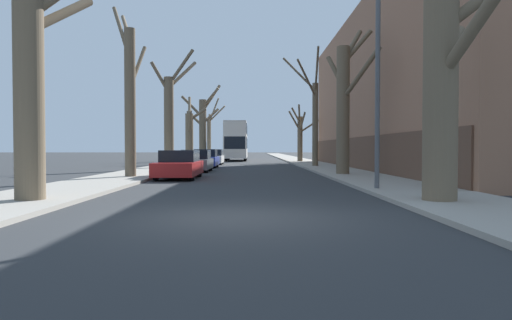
% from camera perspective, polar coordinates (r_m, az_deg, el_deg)
% --- Properties ---
extents(ground_plane, '(300.00, 300.00, 0.00)m').
position_cam_1_polar(ground_plane, '(9.68, -3.18, -7.14)').
color(ground_plane, '#2B2D30').
extents(sidewalk_left, '(3.24, 120.00, 0.12)m').
position_cam_1_polar(sidewalk_left, '(59.90, -6.41, 0.14)').
color(sidewalk_left, gray).
rests_on(sidewalk_left, ground).
extents(sidewalk_right, '(3.24, 120.00, 0.12)m').
position_cam_1_polar(sidewalk_right, '(59.81, 4.61, 0.14)').
color(sidewalk_right, gray).
rests_on(sidewalk_right, ground).
extents(building_facade_right, '(10.08, 33.81, 10.85)m').
position_cam_1_polar(building_facade_right, '(33.19, 20.78, 8.25)').
color(building_facade_right, '#93664C').
rests_on(building_facade_right, ground).
extents(street_tree_left_0, '(4.58, 3.72, 9.11)m').
position_cam_1_polar(street_tree_left_0, '(13.50, -26.78, 13.07)').
color(street_tree_left_0, brown).
rests_on(street_tree_left_0, ground).
extents(street_tree_left_1, '(1.78, 2.88, 8.60)m').
position_cam_1_polar(street_tree_left_1, '(22.68, -15.50, 7.88)').
color(street_tree_left_1, brown).
rests_on(street_tree_left_1, ground).
extents(street_tree_left_2, '(2.99, 3.17, 8.43)m').
position_cam_1_polar(street_tree_left_2, '(32.55, -10.71, 5.46)').
color(street_tree_left_2, brown).
rests_on(street_tree_left_2, ground).
extents(street_tree_left_3, '(1.96, 3.84, 6.42)m').
position_cam_1_polar(street_tree_left_3, '(42.22, -8.28, 3.15)').
color(street_tree_left_3, brown).
rests_on(street_tree_left_3, ground).
extents(street_tree_left_4, '(4.30, 3.26, 8.61)m').
position_cam_1_polar(street_tree_left_4, '(51.79, -6.64, 4.31)').
color(street_tree_left_4, brown).
rests_on(street_tree_left_4, ground).
extents(street_tree_left_5, '(2.57, 2.56, 8.09)m').
position_cam_1_polar(street_tree_left_5, '(61.30, -5.79, 3.14)').
color(street_tree_left_5, brown).
rests_on(street_tree_left_5, ground).
extents(street_tree_right_0, '(3.31, 4.57, 6.75)m').
position_cam_1_polar(street_tree_right_0, '(12.69, 22.72, 9.45)').
color(street_tree_right_0, brown).
rests_on(street_tree_right_0, ground).
extents(street_tree_right_1, '(2.53, 3.50, 7.84)m').
position_cam_1_polar(street_tree_right_1, '(24.37, 11.00, 6.94)').
color(street_tree_right_1, brown).
rests_on(street_tree_right_1, ground).
extents(street_tree_right_2, '(2.72, 2.73, 8.70)m').
position_cam_1_polar(street_tree_right_2, '(35.01, 7.26, 5.40)').
color(street_tree_right_2, brown).
rests_on(street_tree_right_2, ground).
extents(street_tree_right_3, '(3.30, 2.56, 5.79)m').
position_cam_1_polar(street_tree_right_3, '(47.00, 5.54, 3.14)').
color(street_tree_right_3, brown).
rests_on(street_tree_right_3, ground).
extents(double_decker_bus, '(2.52, 10.22, 4.43)m').
position_cam_1_polar(double_decker_bus, '(53.50, -2.48, 2.60)').
color(double_decker_bus, silver).
rests_on(double_decker_bus, ground).
extents(parked_car_0, '(1.85, 4.57, 1.35)m').
position_cam_1_polar(parked_car_0, '(22.18, -9.57, -0.62)').
color(parked_car_0, maroon).
rests_on(parked_car_0, ground).
extents(parked_car_1, '(1.82, 4.34, 1.36)m').
position_cam_1_polar(parked_car_1, '(28.65, -7.50, -0.15)').
color(parked_car_1, '#4C5156').
rests_on(parked_car_1, ground).
extents(parked_car_2, '(1.76, 4.17, 1.38)m').
position_cam_1_polar(parked_car_2, '(34.53, -6.30, 0.15)').
color(parked_car_2, navy).
rests_on(parked_car_2, ground).
extents(parked_car_3, '(1.76, 3.95, 1.35)m').
position_cam_1_polar(parked_car_3, '(40.81, -5.40, 0.34)').
color(parked_car_3, silver).
rests_on(parked_car_3, ground).
extents(lamp_post, '(1.40, 0.20, 8.91)m').
position_cam_1_polar(lamp_post, '(16.05, 14.67, 13.93)').
color(lamp_post, '#4C4F54').
rests_on(lamp_post, ground).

